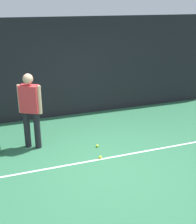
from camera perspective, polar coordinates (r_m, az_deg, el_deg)
ground_plane at (r=6.10m, az=1.29°, el=-10.09°), size 12.00×12.00×0.00m
back_fence at (r=8.30m, az=-6.12°, el=8.36°), size 10.00×0.10×2.73m
court_line at (r=6.28m, az=0.53°, el=-9.07°), size 9.00×0.05×0.00m
tennis_player at (r=6.56m, az=-12.91°, el=0.97°), size 0.47×0.39×1.70m
tennis_ball_near_player at (r=6.29m, az=0.42°, el=-8.70°), size 0.07×0.07×0.07m
tennis_ball_mid_court at (r=6.75m, az=-0.13°, el=-6.52°), size 0.07×0.07×0.07m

